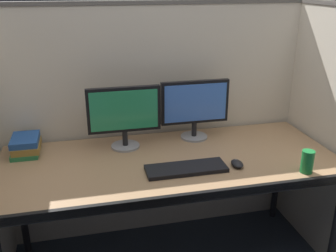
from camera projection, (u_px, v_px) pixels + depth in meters
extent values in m
cube|color=beige|center=(155.00, 126.00, 2.53)|extent=(2.20, 0.05, 1.55)
cube|color=#605B56|center=(153.00, 2.00, 2.25)|extent=(2.21, 0.06, 0.02)
cube|color=#997551|center=(170.00, 162.00, 2.15)|extent=(1.90, 0.80, 0.04)
cube|color=black|center=(189.00, 198.00, 1.80)|extent=(1.90, 0.02, 0.05)
cylinder|color=black|center=(335.00, 230.00, 2.16)|extent=(0.04, 0.04, 0.70)
cylinder|color=black|center=(21.00, 205.00, 2.40)|extent=(0.04, 0.04, 0.70)
cylinder|color=black|center=(277.00, 175.00, 2.78)|extent=(0.04, 0.04, 0.70)
cylinder|color=gray|center=(125.00, 146.00, 2.29)|extent=(0.17, 0.17, 0.01)
cylinder|color=black|center=(125.00, 138.00, 2.27)|extent=(0.03, 0.03, 0.09)
cube|color=black|center=(124.00, 110.00, 2.21)|extent=(0.43, 0.03, 0.27)
cube|color=#268C59|center=(124.00, 110.00, 2.19)|extent=(0.39, 0.01, 0.23)
cylinder|color=gray|center=(194.00, 137.00, 2.43)|extent=(0.17, 0.17, 0.01)
cylinder|color=black|center=(194.00, 129.00, 2.41)|extent=(0.03, 0.03, 0.09)
cube|color=black|center=(195.00, 102.00, 2.35)|extent=(0.43, 0.03, 0.27)
cube|color=#3F72D8|center=(196.00, 103.00, 2.33)|extent=(0.39, 0.01, 0.23)
cube|color=black|center=(186.00, 168.00, 2.01)|extent=(0.43, 0.15, 0.02)
ellipsoid|color=black|center=(237.00, 164.00, 2.05)|extent=(0.06, 0.10, 0.03)
cylinder|color=#59595B|center=(236.00, 160.00, 2.06)|extent=(0.01, 0.01, 0.01)
cube|color=#26723F|center=(26.00, 152.00, 2.20)|extent=(0.15, 0.21, 0.03)
cube|color=olive|center=(27.00, 146.00, 2.19)|extent=(0.15, 0.21, 0.04)
cube|color=#1E478C|center=(25.00, 140.00, 2.18)|extent=(0.15, 0.21, 0.04)
cylinder|color=#197233|center=(307.00, 162.00, 1.97)|extent=(0.07, 0.07, 0.12)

